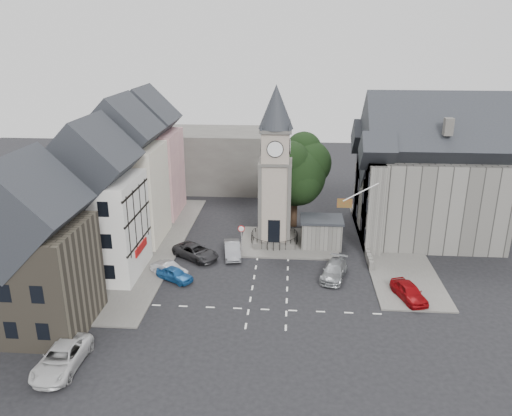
# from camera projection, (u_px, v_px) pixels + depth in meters

# --- Properties ---
(ground) EXTENTS (120.00, 120.00, 0.00)m
(ground) POSITION_uv_depth(u_px,v_px,m) (271.00, 278.00, 44.79)
(ground) COLOR black
(ground) RESTS_ON ground
(pavement_west) EXTENTS (6.00, 30.00, 0.14)m
(pavement_west) POSITION_uv_depth(u_px,v_px,m) (152.00, 246.00, 51.30)
(pavement_west) COLOR #595651
(pavement_west) RESTS_ON ground
(pavement_east) EXTENTS (6.00, 26.00, 0.14)m
(pavement_east) POSITION_uv_depth(u_px,v_px,m) (390.00, 246.00, 51.44)
(pavement_east) COLOR #595651
(pavement_east) RESTS_ON ground
(central_island) EXTENTS (10.00, 8.00, 0.16)m
(central_island) POSITION_uv_depth(u_px,v_px,m) (289.00, 242.00, 52.18)
(central_island) COLOR #595651
(central_island) RESTS_ON ground
(road_markings) EXTENTS (20.00, 8.00, 0.01)m
(road_markings) POSITION_uv_depth(u_px,v_px,m) (268.00, 310.00, 39.61)
(road_markings) COLOR silver
(road_markings) RESTS_ON ground
(clock_tower) EXTENTS (4.86, 4.86, 16.25)m
(clock_tower) POSITION_uv_depth(u_px,v_px,m) (275.00, 168.00, 49.63)
(clock_tower) COLOR #4C4944
(clock_tower) RESTS_ON ground
(stone_shelter) EXTENTS (4.30, 3.30, 3.08)m
(stone_shelter) POSITION_uv_depth(u_px,v_px,m) (321.00, 232.00, 51.00)
(stone_shelter) COLOR #5D5B56
(stone_shelter) RESTS_ON ground
(town_tree) EXTENTS (7.20, 7.20, 10.80)m
(town_tree) POSITION_uv_depth(u_px,v_px,m) (295.00, 167.00, 54.58)
(town_tree) COLOR black
(town_tree) RESTS_ON ground
(warning_sign_post) EXTENTS (0.70, 0.19, 2.85)m
(warning_sign_post) POSITION_uv_depth(u_px,v_px,m) (241.00, 233.00, 49.46)
(warning_sign_post) COLOR black
(warning_sign_post) RESTS_ON ground
(terrace_pink) EXTENTS (8.10, 7.60, 12.80)m
(terrace_pink) POSITION_uv_depth(u_px,v_px,m) (147.00, 161.00, 58.78)
(terrace_pink) COLOR #BC818A
(terrace_pink) RESTS_ON ground
(terrace_cream) EXTENTS (8.10, 7.60, 12.80)m
(terrace_cream) POSITION_uv_depth(u_px,v_px,m) (125.00, 179.00, 51.25)
(terrace_cream) COLOR beige
(terrace_cream) RESTS_ON ground
(terrace_tudor) EXTENTS (8.10, 7.60, 12.00)m
(terrace_tudor) POSITION_uv_depth(u_px,v_px,m) (96.00, 209.00, 43.85)
(terrace_tudor) COLOR silver
(terrace_tudor) RESTS_ON ground
(building_sw_stone) EXTENTS (8.60, 7.60, 10.40)m
(building_sw_stone) POSITION_uv_depth(u_px,v_px,m) (29.00, 260.00, 35.76)
(building_sw_stone) COLOR #4B4438
(building_sw_stone) RESTS_ON ground
(backdrop_west) EXTENTS (20.00, 10.00, 8.00)m
(backdrop_west) POSITION_uv_depth(u_px,v_px,m) (196.00, 159.00, 70.68)
(backdrop_west) COLOR #4C4944
(backdrop_west) RESTS_ON ground
(east_building) EXTENTS (14.40, 11.40, 12.60)m
(east_building) POSITION_uv_depth(u_px,v_px,m) (426.00, 181.00, 51.97)
(east_building) COLOR #5D5B56
(east_building) RESTS_ON ground
(east_boundary_wall) EXTENTS (0.40, 16.00, 0.90)m
(east_boundary_wall) POSITION_uv_depth(u_px,v_px,m) (361.00, 234.00, 53.40)
(east_boundary_wall) COLOR #5D5B56
(east_boundary_wall) RESTS_ON ground
(flagpole) EXTENTS (3.68, 0.10, 2.74)m
(flagpole) POSITION_uv_depth(u_px,v_px,m) (361.00, 192.00, 45.68)
(flagpole) COLOR white
(flagpole) RESTS_ON ground
(car_west_blue) EXTENTS (3.81, 3.04, 1.22)m
(car_west_blue) POSITION_uv_depth(u_px,v_px,m) (175.00, 274.00, 44.14)
(car_west_blue) COLOR #1B5395
(car_west_blue) RESTS_ON ground
(car_west_silver) EXTENTS (3.85, 3.01, 1.22)m
(car_west_silver) POSITION_uv_depth(u_px,v_px,m) (169.00, 270.00, 44.98)
(car_west_silver) COLOR #B2B4BB
(car_west_silver) RESTS_ON ground
(car_west_grey) EXTENTS (5.30, 4.67, 1.36)m
(car_west_grey) POSITION_uv_depth(u_px,v_px,m) (196.00, 252.00, 48.49)
(car_west_grey) COLOR #2A292C
(car_west_grey) RESTS_ON ground
(car_island_silver) EXTENTS (2.20, 4.48, 1.41)m
(car_island_silver) POSITION_uv_depth(u_px,v_px,m) (232.00, 249.00, 48.95)
(car_island_silver) COLOR gray
(car_island_silver) RESTS_ON ground
(car_island_east) EXTENTS (3.05, 5.01, 1.36)m
(car_island_east) POSITION_uv_depth(u_px,v_px,m) (334.00, 271.00, 44.63)
(car_island_east) COLOR gray
(car_island_east) RESTS_ON ground
(car_east_red) EXTENTS (2.84, 4.49, 1.42)m
(car_east_red) POSITION_uv_depth(u_px,v_px,m) (409.00, 292.00, 40.91)
(car_east_red) COLOR maroon
(car_east_red) RESTS_ON ground
(van_sw_white) EXTENTS (2.54, 5.36, 1.48)m
(van_sw_white) POSITION_uv_depth(u_px,v_px,m) (62.00, 358.00, 32.47)
(van_sw_white) COLOR silver
(van_sw_white) RESTS_ON ground
(pedestrian) EXTENTS (0.81, 0.79, 1.87)m
(pedestrian) POSITION_uv_depth(u_px,v_px,m) (376.00, 240.00, 50.51)
(pedestrian) COLOR beige
(pedestrian) RESTS_ON ground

